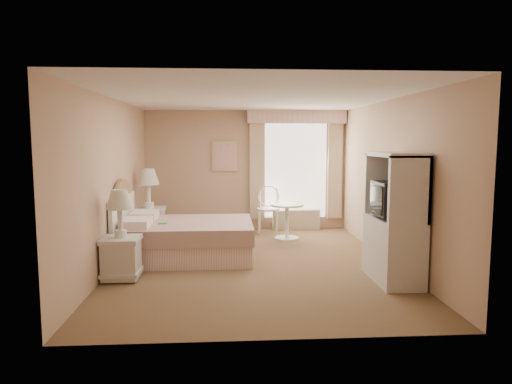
{
  "coord_description": "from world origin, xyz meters",
  "views": [
    {
      "loc": [
        -0.41,
        -6.85,
        1.87
      ],
      "look_at": [
        0.05,
        0.3,
        1.07
      ],
      "focal_mm": 32.0,
      "sensor_mm": 36.0,
      "label": 1
    }
  ],
  "objects": [
    {
      "name": "framed_art",
      "position": [
        -0.45,
        2.71,
        1.55
      ],
      "size": [
        0.52,
        0.04,
        0.62
      ],
      "color": "#D4B382",
      "rests_on": "room"
    },
    {
      "name": "nightstand_far",
      "position": [
        -1.84,
        1.54,
        0.51
      ],
      "size": [
        0.56,
        0.56,
        1.34
      ],
      "color": "silver",
      "rests_on": "room"
    },
    {
      "name": "room",
      "position": [
        0.0,
        0.0,
        1.25
      ],
      "size": [
        4.21,
        5.51,
        2.51
      ],
      "color": "brown",
      "rests_on": "ground"
    },
    {
      "name": "nightstand_near",
      "position": [
        -1.84,
        -0.72,
        0.45
      ],
      "size": [
        0.5,
        0.5,
        1.2
      ],
      "color": "silver",
      "rests_on": "room"
    },
    {
      "name": "cafe_chair",
      "position": [
        0.44,
        2.39,
        0.55
      ],
      "size": [
        0.52,
        0.52,
        0.96
      ],
      "rotation": [
        0.0,
        0.0,
        -0.13
      ],
      "color": "silver",
      "rests_on": "room"
    },
    {
      "name": "bed",
      "position": [
        -1.13,
        0.37,
        0.33
      ],
      "size": [
        2.07,
        1.55,
        1.38
      ],
      "color": "tan",
      "rests_on": "room"
    },
    {
      "name": "window",
      "position": [
        1.05,
        2.65,
        1.34
      ],
      "size": [
        2.05,
        0.22,
        2.51
      ],
      "color": "white",
      "rests_on": "room"
    },
    {
      "name": "round_table",
      "position": [
        0.74,
        1.7,
        0.45
      ],
      "size": [
        0.63,
        0.63,
        0.67
      ],
      "color": "silver",
      "rests_on": "room"
    },
    {
      "name": "armoire",
      "position": [
        1.81,
        -1.02,
        0.71
      ],
      "size": [
        0.52,
        1.04,
        1.72
      ],
      "color": "silver",
      "rests_on": "room"
    }
  ]
}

